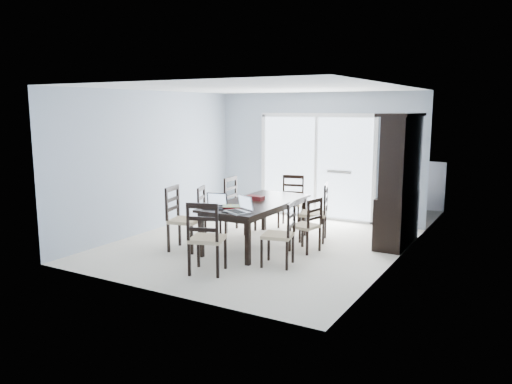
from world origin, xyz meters
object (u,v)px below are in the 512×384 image
(chair_left_mid, at_px, (207,208))
(chair_right_near, at_px, (284,227))
(hot_tub, at_px, (323,187))
(chair_end_near, at_px, (205,230))
(chair_end_far, at_px, (292,195))
(laptop_dark, at_px, (214,205))
(game_box, at_px, (256,198))
(laptop_silver, at_px, (237,209))
(chair_right_mid, at_px, (310,219))
(chair_right_far, at_px, (319,206))
(chair_left_far, at_px, (236,199))
(cell_phone, at_px, (226,212))
(dining_table, at_px, (257,206))
(chair_left_near, at_px, (179,211))
(china_hutch, at_px, (399,182))

(chair_left_mid, height_order, chair_right_near, chair_right_near)
(hot_tub, bearing_deg, chair_end_near, -86.14)
(chair_right_near, bearing_deg, chair_end_near, 126.87)
(chair_end_far, distance_m, laptop_dark, 2.44)
(chair_end_far, xyz_separation_m, game_box, (0.03, -1.48, 0.18))
(chair_right_near, distance_m, laptop_dark, 1.20)
(chair_end_near, xyz_separation_m, laptop_silver, (0.06, 0.74, 0.18))
(chair_right_mid, height_order, laptop_silver, chair_right_mid)
(chair_right_far, bearing_deg, hot_tub, 4.31)
(chair_left_far, distance_m, chair_right_mid, 1.84)
(laptop_silver, relative_size, cell_phone, 3.72)
(chair_right_mid, xyz_separation_m, chair_end_far, (-1.05, 1.53, 0.07))
(dining_table, bearing_deg, chair_right_far, 45.08)
(dining_table, bearing_deg, chair_left_mid, -172.82)
(chair_right_mid, relative_size, laptop_silver, 2.30)
(chair_right_mid, height_order, chair_right_far, chair_right_far)
(chair_left_mid, distance_m, hot_tub, 3.56)
(chair_left_near, bearing_deg, laptop_silver, 73.22)
(hot_tub, bearing_deg, chair_left_far, -102.57)
(laptop_dark, bearing_deg, chair_end_near, -77.78)
(chair_left_near, bearing_deg, laptop_dark, 78.00)
(laptop_silver, bearing_deg, chair_left_near, -159.12)
(laptop_silver, bearing_deg, chair_right_near, 37.38)
(chair_end_near, height_order, cell_phone, chair_end_near)
(chair_end_near, bearing_deg, dining_table, 76.15)
(chair_left_mid, bearing_deg, chair_left_far, 152.00)
(dining_table, distance_m, cell_phone, 1.00)
(cell_phone, bearing_deg, laptop_silver, 35.60)
(chair_right_near, distance_m, chair_right_mid, 0.83)
(chair_left_far, bearing_deg, chair_right_mid, 69.09)
(chair_left_far, distance_m, chair_right_far, 1.61)
(chair_left_near, xyz_separation_m, chair_right_far, (1.76, 1.62, -0.02))
(chair_left_mid, xyz_separation_m, chair_right_mid, (1.85, 0.19, -0.04))
(chair_left_near, xyz_separation_m, hot_tub, (0.76, 4.21, -0.11))
(chair_right_near, relative_size, chair_end_near, 0.93)
(china_hutch, relative_size, game_box, 7.65)
(chair_end_near, xyz_separation_m, laptop_dark, (-0.42, 0.83, 0.18))
(china_hutch, height_order, hot_tub, china_hutch)
(chair_left_mid, relative_size, chair_end_near, 0.91)
(chair_left_far, xyz_separation_m, game_box, (0.73, -0.53, 0.16))
(chair_left_mid, bearing_deg, chair_left_near, -23.59)
(china_hutch, xyz_separation_m, cell_phone, (-1.99, -2.25, -0.31))
(chair_left_near, bearing_deg, cell_phone, 68.06)
(china_hutch, xyz_separation_m, laptop_silver, (-1.84, -2.17, -0.26))
(chair_right_near, xyz_separation_m, game_box, (-0.98, 0.88, 0.20))
(dining_table, xyz_separation_m, chair_right_far, (0.79, 0.79, -0.05))
(hot_tub, bearing_deg, chair_left_near, -100.25)
(chair_right_near, height_order, cell_phone, chair_right_near)
(laptop_dark, bearing_deg, laptop_silver, -25.38)
(chair_left_near, xyz_separation_m, chair_left_far, (0.15, 1.48, -0.01))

